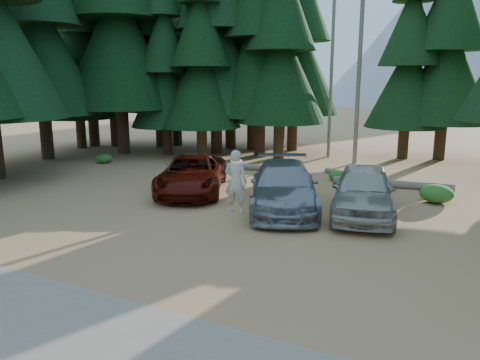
{
  "coord_description": "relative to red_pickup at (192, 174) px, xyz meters",
  "views": [
    {
      "loc": [
        7.01,
        -12.1,
        4.8
      ],
      "look_at": [
        -0.39,
        2.36,
        1.25
      ],
      "focal_mm": 35.0,
      "sensor_mm": 36.0,
      "label": 1
    }
  ],
  "objects": [
    {
      "name": "log_mid",
      "position": [
        5.27,
        6.05,
        -0.65
      ],
      "size": [
        2.9,
        1.68,
        0.26
      ],
      "primitive_type": "cylinder",
      "rotation": [
        0.0,
        1.57,
        -0.48
      ],
      "color": "gray",
      "rests_on": "ground"
    },
    {
      "name": "shrub_far_right",
      "position": [
        9.49,
        2.97,
        -0.42
      ],
      "size": [
        1.29,
        1.29,
        0.71
      ],
      "primitive_type": "ellipsoid",
      "color": "#2A6A1F",
      "rests_on": "ground"
    },
    {
      "name": "log_right",
      "position": [
        7.49,
        4.81,
        -0.61
      ],
      "size": [
        5.17,
        1.0,
        0.33
      ],
      "primitive_type": "cylinder",
      "rotation": [
        0.0,
        1.57,
        0.13
      ],
      "color": "gray",
      "rests_on": "ground"
    },
    {
      "name": "mountain_peak",
      "position": [
        1.13,
        83.89,
        11.93
      ],
      "size": [
        48.0,
        50.0,
        28.0
      ],
      "color": "#9799A0",
      "rests_on": "ground"
    },
    {
      "name": "snag_front",
      "position": [
        4.52,
        10.16,
        5.22
      ],
      "size": [
        0.24,
        0.24,
        12.0
      ],
      "primitive_type": "cylinder",
      "color": "gray",
      "rests_on": "ground"
    },
    {
      "name": "shrub_center_left",
      "position": [
        2.49,
        2.76,
        -0.49
      ],
      "size": [
        1.05,
        1.05,
        0.58
      ],
      "primitive_type": "ellipsoid",
      "color": "#2A6A1F",
      "rests_on": "ground"
    },
    {
      "name": "frisbee_player",
      "position": [
        4.14,
        -3.86,
        0.87
      ],
      "size": [
        0.79,
        0.58,
        2.0
      ],
      "rotation": [
        0.0,
        0.0,
        3.28
      ],
      "color": "beige",
      "rests_on": "ground"
    },
    {
      "name": "shrub_right",
      "position": [
        6.46,
        5.66,
        -0.43
      ],
      "size": [
        1.25,
        1.25,
        0.69
      ],
      "primitive_type": "ellipsoid",
      "color": "#2A6A1F",
      "rests_on": "ground"
    },
    {
      "name": "shrub_left",
      "position": [
        -0.92,
        3.64,
        -0.52
      ],
      "size": [
        0.92,
        0.92,
        0.51
      ],
      "primitive_type": "ellipsoid",
      "color": "#2A6A1F",
      "rests_on": "ground"
    },
    {
      "name": "silver_minivan_right",
      "position": [
        7.3,
        -0.16,
        0.12
      ],
      "size": [
        3.19,
        5.59,
        1.79
      ],
      "primitive_type": "imported",
      "rotation": [
        0.0,
        0.0,
        0.21
      ],
      "color": "#B7B1A3",
      "rests_on": "ground"
    },
    {
      "name": "silver_minivan_center",
      "position": [
        4.47,
        -0.65,
        0.08
      ],
      "size": [
        4.57,
        6.4,
        1.72
      ],
      "primitive_type": "imported",
      "rotation": [
        0.0,
        0.0,
        0.41
      ],
      "color": "#95979C",
      "rests_on": "ground"
    },
    {
      "name": "shrub_center_right",
      "position": [
        4.89,
        5.2,
        -0.55
      ],
      "size": [
        0.82,
        0.82,
        0.45
      ],
      "primitive_type": "ellipsoid",
      "color": "#2A6A1F",
      "rests_on": "ground"
    },
    {
      "name": "shrub_edge_west",
      "position": [
        -8.38,
        3.67,
        -0.52
      ],
      "size": [
        0.95,
        0.95,
        0.52
      ],
      "primitive_type": "ellipsoid",
      "color": "#2A6A1F",
      "rests_on": "ground"
    },
    {
      "name": "forest_belt_north",
      "position": [
        3.72,
        10.66,
        -0.78
      ],
      "size": [
        36.0,
        7.0,
        22.0
      ],
      "primitive_type": null,
      "color": "black",
      "rests_on": "ground"
    },
    {
      "name": "red_pickup",
      "position": [
        0.0,
        0.0,
        0.0
      ],
      "size": [
        4.66,
        6.16,
        1.55
      ],
      "primitive_type": "imported",
      "rotation": [
        0.0,
        0.0,
        0.43
      ],
      "color": "#520E07",
      "rests_on": "ground"
    },
    {
      "name": "snag_back",
      "position": [
        2.52,
        11.66,
        4.22
      ],
      "size": [
        0.2,
        0.2,
        10.0
      ],
      "primitive_type": "cylinder",
      "color": "gray",
      "rests_on": "ground"
    },
    {
      "name": "gravel_strip",
      "position": [
        3.72,
        -10.84,
        -0.77
      ],
      "size": [
        26.0,
        3.5,
        0.01
      ],
      "primitive_type": "cube",
      "color": "tan",
      "rests_on": "ground"
    },
    {
      "name": "ground",
      "position": [
        3.72,
        -4.34,
        -0.78
      ],
      "size": [
        160.0,
        160.0,
        0.0
      ],
      "primitive_type": "plane",
      "color": "tan",
      "rests_on": "ground"
    },
    {
      "name": "log_left",
      "position": [
        0.63,
        5.65,
        -0.63
      ],
      "size": [
        4.21,
        0.7,
        0.3
      ],
      "primitive_type": "cylinder",
      "rotation": [
        0.0,
        1.57,
        0.1
      ],
      "color": "gray",
      "rests_on": "ground"
    },
    {
      "name": "shrub_far_left",
      "position": [
        -1.89,
        2.98,
        -0.5
      ],
      "size": [
        0.99,
        0.99,
        0.55
      ],
      "primitive_type": "ellipsoid",
      "color": "#2A6A1F",
      "rests_on": "ground"
    },
    {
      "name": "forest_belt_west",
      "position": [
        -11.78,
        -0.34,
        -0.78
      ],
      "size": [
        6.0,
        22.0,
        22.0
      ],
      "primitive_type": null,
      "color": "black",
      "rests_on": "ground"
    }
  ]
}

